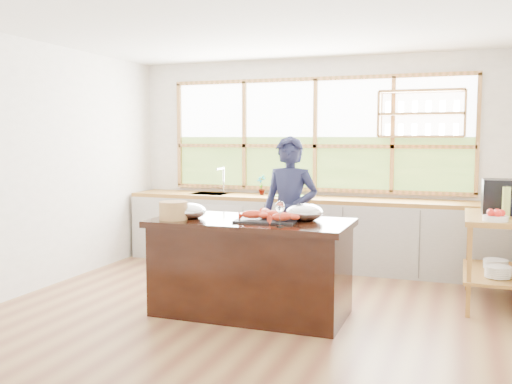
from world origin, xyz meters
The scene contains 18 objects.
ground_plane centered at (0.00, 0.00, 0.00)m, with size 5.00×5.00×0.00m, color olive.
room_shell centered at (0.02, 0.51, 1.75)m, with size 5.02×4.52×2.71m.
back_counter centered at (-0.02, 1.94, 0.45)m, with size 4.90×0.63×0.90m.
right_shelf_unit centered at (2.19, 0.89, 0.60)m, with size 0.62×1.10×0.90m.
island centered at (0.00, -0.20, 0.45)m, with size 1.85×0.90×0.90m.
cook centered at (0.14, 0.59, 0.84)m, with size 0.61×0.40×1.68m, color #191D3A.
potted_plant centered at (-0.67, 2.00, 1.03)m, with size 0.14×0.10×0.27m, color slate.
cutting_board centered at (-0.25, 1.94, 0.91)m, with size 0.40×0.30×0.01m, color #6FC04A.
espresso_machine centered at (2.19, 1.04, 1.07)m, with size 0.31×0.33×0.35m, color black.
wine_bottle centered at (2.24, 0.71, 1.05)m, with size 0.08×0.08×0.30m, color #A9C05A.
fruit_bowl centered at (2.14, 0.50, 0.95)m, with size 0.22×0.22×0.11m.
slate_board centered at (0.16, -0.22, 0.91)m, with size 0.55×0.40×0.02m, color black.
lobster_pile centered at (0.19, -0.22, 0.96)m, with size 0.52×0.44×0.08m.
mixing_bowl_left centered at (-0.59, -0.30, 0.97)m, with size 0.32×0.32×0.15m, color #B7BBBF.
mixing_bowl_right centered at (0.47, -0.04, 0.97)m, with size 0.34×0.34×0.16m, color #B7BBBF.
wine_glass centered at (0.38, -0.49, 1.06)m, with size 0.08×0.08×0.22m.
wicker_basket centered at (-0.69, -0.43, 0.98)m, with size 0.27×0.27×0.17m, color tan.
parchment_roll centered at (-0.79, 0.04, 0.94)m, with size 0.08×0.08×0.30m, color silver.
Camera 1 is at (1.85, -5.13, 1.67)m, focal length 40.00 mm.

